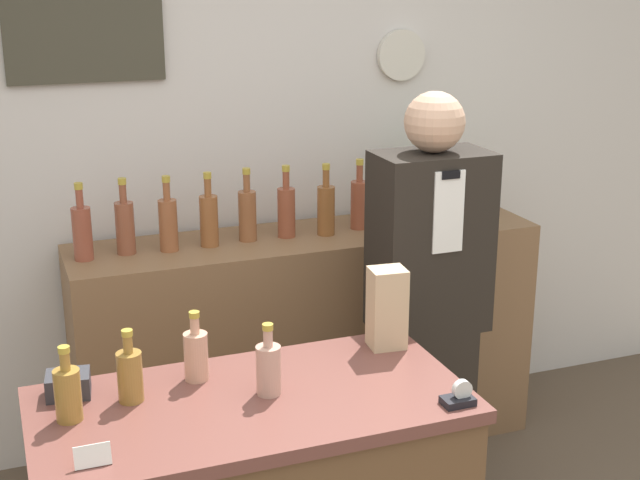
{
  "coord_description": "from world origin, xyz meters",
  "views": [
    {
      "loc": [
        -0.98,
        -1.68,
        2.1
      ],
      "look_at": [
        0.08,
        1.11,
        1.17
      ],
      "focal_mm": 50.0,
      "sensor_mm": 36.0,
      "label": 1
    }
  ],
  "objects": [
    {
      "name": "back_wall",
      "position": [
        -0.0,
        2.0,
        1.35
      ],
      "size": [
        5.2,
        0.09,
        2.7
      ],
      "color": "silver",
      "rests_on": "ground_plane"
    },
    {
      "name": "back_shelf",
      "position": [
        0.25,
        1.71,
        0.5
      ],
      "size": [
        2.0,
        0.47,
        1.0
      ],
      "color": "brown",
      "rests_on": "ground_plane"
    },
    {
      "name": "shopkeeper",
      "position": [
        0.51,
        1.11,
        0.83
      ],
      "size": [
        0.42,
        0.27,
        1.67
      ],
      "color": "black",
      "rests_on": "ground_plane"
    },
    {
      "name": "potted_plant",
      "position": [
        0.88,
        1.7,
        1.2
      ],
      "size": [
        0.27,
        0.27,
        0.36
      ],
      "color": "#B27047",
      "rests_on": "back_shelf"
    },
    {
      "name": "paper_bag",
      "position": [
        0.15,
        0.71,
        1.05
      ],
      "size": [
        0.12,
        0.11,
        0.26
      ],
      "color": "tan",
      "rests_on": "display_counter"
    },
    {
      "name": "tape_dispenser",
      "position": [
        0.18,
        0.28,
        0.94
      ],
      "size": [
        0.09,
        0.06,
        0.07
      ],
      "color": "black",
      "rests_on": "display_counter"
    },
    {
      "name": "price_card_left",
      "position": [
        -0.82,
        0.31,
        0.95
      ],
      "size": [
        0.09,
        0.02,
        0.06
      ],
      "color": "white",
      "rests_on": "display_counter"
    },
    {
      "name": "gift_box",
      "position": [
        -0.84,
        0.72,
        0.95
      ],
      "size": [
        0.13,
        0.12,
        0.07
      ],
      "color": "#2D2D33",
      "rests_on": "display_counter"
    },
    {
      "name": "counter_bottle_0",
      "position": [
        -0.85,
        0.57,
        1.0
      ],
      "size": [
        0.07,
        0.07,
        0.22
      ],
      "color": "olive",
      "rests_on": "display_counter"
    },
    {
      "name": "counter_bottle_1",
      "position": [
        -0.68,
        0.62,
        1.0
      ],
      "size": [
        0.07,
        0.07,
        0.22
      ],
      "color": "olive",
      "rests_on": "display_counter"
    },
    {
      "name": "counter_bottle_2",
      "position": [
        -0.47,
        0.69,
        1.0
      ],
      "size": [
        0.07,
        0.07,
        0.22
      ],
      "color": "tan",
      "rests_on": "display_counter"
    },
    {
      "name": "counter_bottle_3",
      "position": [
        -0.3,
        0.53,
        1.0
      ],
      "size": [
        0.07,
        0.07,
        0.22
      ],
      "color": "tan",
      "rests_on": "display_counter"
    },
    {
      "name": "shelf_bottle_0",
      "position": [
        -0.68,
        1.7,
        1.11
      ],
      "size": [
        0.07,
        0.07,
        0.31
      ],
      "color": "brown",
      "rests_on": "back_shelf"
    },
    {
      "name": "shelf_bottle_1",
      "position": [
        -0.51,
        1.72,
        1.11
      ],
      "size": [
        0.07,
        0.07,
        0.31
      ],
      "color": "brown",
      "rests_on": "back_shelf"
    },
    {
      "name": "shelf_bottle_2",
      "position": [
        -0.34,
        1.7,
        1.11
      ],
      "size": [
        0.07,
        0.07,
        0.31
      ],
      "color": "brown",
      "rests_on": "back_shelf"
    },
    {
      "name": "shelf_bottle_3",
      "position": [
        -0.18,
        1.7,
        1.11
      ],
      "size": [
        0.07,
        0.07,
        0.31
      ],
      "color": "brown",
      "rests_on": "back_shelf"
    },
    {
      "name": "shelf_bottle_4",
      "position": [
        -0.01,
        1.72,
        1.11
      ],
      "size": [
        0.07,
        0.07,
        0.31
      ],
      "color": "brown",
      "rests_on": "back_shelf"
    },
    {
      "name": "shelf_bottle_5",
      "position": [
        0.16,
        1.71,
        1.11
      ],
      "size": [
        0.07,
        0.07,
        0.31
      ],
      "color": "brown",
      "rests_on": "back_shelf"
    },
    {
      "name": "shelf_bottle_6",
      "position": [
        0.32,
        1.69,
        1.11
      ],
      "size": [
        0.07,
        0.07,
        0.31
      ],
      "color": "brown",
      "rests_on": "back_shelf"
    },
    {
      "name": "shelf_bottle_7",
      "position": [
        0.49,
        1.72,
        1.11
      ],
      "size": [
        0.07,
        0.07,
        0.31
      ],
      "color": "brown",
      "rests_on": "back_shelf"
    },
    {
      "name": "shelf_bottle_8",
      "position": [
        0.66,
        1.71,
        1.11
      ],
      "size": [
        0.07,
        0.07,
        0.31
      ],
      "color": "brown",
      "rests_on": "back_shelf"
    }
  ]
}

